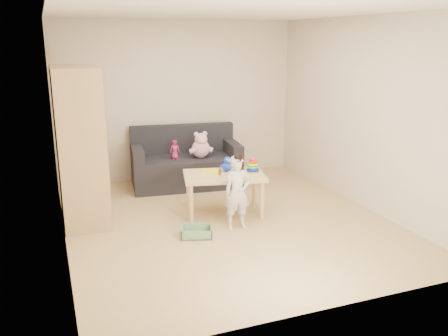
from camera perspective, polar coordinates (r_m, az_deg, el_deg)
name	(u,v)px	position (r m, az deg, el deg)	size (l,w,h in m)	color
room	(227,122)	(5.85, 0.41, 5.51)	(4.50, 4.50, 4.50)	tan
wardrobe	(80,146)	(6.26, -16.97, 2.58)	(0.55, 1.10, 1.97)	tan
sofa	(186,171)	(7.63, -4.57, -0.41)	(1.69, 0.85, 0.48)	black
play_table	(224,194)	(6.37, 0.02, -3.15)	(1.06, 0.67, 0.56)	#EEC783
storage_bin	(197,232)	(5.74, -3.32, -7.66)	(0.37, 0.28, 0.11)	gray
toddler	(238,193)	(5.86, 1.64, -3.06)	(0.33, 0.22, 0.90)	silver
pink_bear	(201,147)	(7.48, -2.82, 2.58)	(0.31, 0.26, 0.35)	#E7AACD
doll	(175,150)	(7.42, -5.94, 2.19)	(0.15, 0.10, 0.30)	#B32163
ring_stacker	(253,167)	(6.36, 3.50, 0.15)	(0.17, 0.17, 0.20)	gold
brown_bottle	(241,163)	(6.48, 2.09, 0.61)	(0.08, 0.08, 0.22)	black
blue_plush	(227,164)	(6.40, 0.39, 0.50)	(0.17, 0.13, 0.21)	#1C43FE
wooden_figure	(220,171)	(6.21, -0.48, -0.41)	(0.04, 0.04, 0.11)	brown
yellow_book	(211,171)	(6.40, -1.54, -0.38)	(0.22, 0.22, 0.02)	#F1F619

